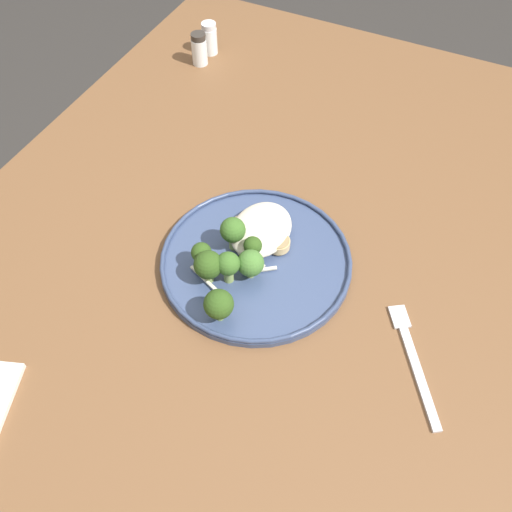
{
  "coord_description": "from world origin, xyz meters",
  "views": [
    {
      "loc": [
        0.46,
        0.22,
        1.43
      ],
      "look_at": [
        -0.01,
        -0.01,
        0.76
      ],
      "focal_mm": 39.55,
      "sensor_mm": 36.0,
      "label": 1
    }
  ],
  "objects_px": {
    "salt_shaker": "(209,38)",
    "broccoli_floret_front_edge": "(208,265)",
    "broccoli_floret_tall_stalk": "(253,247)",
    "broccoli_floret_near_rim": "(201,253)",
    "seared_scallop_tilted_round": "(283,223)",
    "broccoli_floret_center_pile": "(251,264)",
    "seared_scallop_center_golden": "(242,224)",
    "seared_scallop_front_small": "(279,243)",
    "seared_scallop_half_hidden": "(261,243)",
    "seared_scallop_on_noodles": "(257,217)",
    "pepper_shaker": "(199,49)",
    "broccoli_floret_rear_charred": "(233,231)",
    "seared_scallop_tiny_bay": "(245,247)",
    "dinner_plate": "(256,261)",
    "seared_scallop_left_edge": "(260,231)",
    "dinner_fork": "(413,359)",
    "broccoli_floret_small_sprig": "(219,304)",
    "broccoli_floret_split_head": "(228,265)"
  },
  "relations": [
    {
      "from": "broccoli_floret_tall_stalk",
      "to": "broccoli_floret_near_rim",
      "type": "bearing_deg",
      "value": -51.77
    },
    {
      "from": "dinner_plate",
      "to": "broccoli_floret_split_head",
      "type": "distance_m",
      "value": 0.07
    },
    {
      "from": "seared_scallop_center_golden",
      "to": "broccoli_floret_front_edge",
      "type": "bearing_deg",
      "value": 1.26
    },
    {
      "from": "broccoli_floret_near_rim",
      "to": "dinner_fork",
      "type": "xyz_separation_m",
      "value": [
        0.01,
        0.33,
        -0.04
      ]
    },
    {
      "from": "dinner_plate",
      "to": "broccoli_floret_center_pile",
      "type": "xyz_separation_m",
      "value": [
        0.03,
        0.01,
        0.03
      ]
    },
    {
      "from": "dinner_plate",
      "to": "dinner_fork",
      "type": "xyz_separation_m",
      "value": [
        0.05,
        0.26,
        -0.01
      ]
    },
    {
      "from": "dinner_plate",
      "to": "seared_scallop_left_edge",
      "type": "distance_m",
      "value": 0.05
    },
    {
      "from": "broccoli_floret_rear_charred",
      "to": "seared_scallop_tilted_round",
      "type": "bearing_deg",
      "value": 143.6
    },
    {
      "from": "seared_scallop_left_edge",
      "to": "seared_scallop_half_hidden",
      "type": "xyz_separation_m",
      "value": [
        0.02,
        0.01,
        -0.0
      ]
    },
    {
      "from": "seared_scallop_tiny_bay",
      "to": "seared_scallop_left_edge",
      "type": "relative_size",
      "value": 0.72
    },
    {
      "from": "seared_scallop_tilted_round",
      "to": "broccoli_floret_center_pile",
      "type": "bearing_deg",
      "value": -1.92
    },
    {
      "from": "dinner_plate",
      "to": "broccoli_floret_small_sprig",
      "type": "height_order",
      "value": "broccoli_floret_small_sprig"
    },
    {
      "from": "seared_scallop_center_golden",
      "to": "pepper_shaker",
      "type": "distance_m",
      "value": 0.48
    },
    {
      "from": "seared_scallop_half_hidden",
      "to": "seared_scallop_on_noodles",
      "type": "height_order",
      "value": "seared_scallop_on_noodles"
    },
    {
      "from": "seared_scallop_tilted_round",
      "to": "salt_shaker",
      "type": "xyz_separation_m",
      "value": [
        -0.39,
        -0.34,
        0.01
      ]
    },
    {
      "from": "seared_scallop_front_small",
      "to": "salt_shaker",
      "type": "bearing_deg",
      "value": -140.72
    },
    {
      "from": "seared_scallop_center_golden",
      "to": "salt_shaker",
      "type": "bearing_deg",
      "value": -145.85
    },
    {
      "from": "seared_scallop_center_golden",
      "to": "seared_scallop_half_hidden",
      "type": "bearing_deg",
      "value": 63.33
    },
    {
      "from": "broccoli_floret_small_sprig",
      "to": "broccoli_floret_center_pile",
      "type": "xyz_separation_m",
      "value": [
        -0.08,
        0.01,
        -0.0
      ]
    },
    {
      "from": "seared_scallop_tilted_round",
      "to": "seared_scallop_center_golden",
      "type": "bearing_deg",
      "value": -62.22
    },
    {
      "from": "broccoli_floret_center_pile",
      "to": "dinner_plate",
      "type": "bearing_deg",
      "value": -167.53
    },
    {
      "from": "seared_scallop_center_golden",
      "to": "broccoli_floret_split_head",
      "type": "distance_m",
      "value": 0.1
    },
    {
      "from": "seared_scallop_front_small",
      "to": "seared_scallop_center_golden",
      "type": "bearing_deg",
      "value": -100.04
    },
    {
      "from": "dinner_plate",
      "to": "broccoli_floret_front_edge",
      "type": "relative_size",
      "value": 4.94
    },
    {
      "from": "seared_scallop_tilted_round",
      "to": "broccoli_floret_small_sprig",
      "type": "relative_size",
      "value": 0.53
    },
    {
      "from": "broccoli_floret_tall_stalk",
      "to": "pepper_shaker",
      "type": "xyz_separation_m",
      "value": [
        -0.43,
        -0.33,
        -0.0
      ]
    },
    {
      "from": "seared_scallop_center_golden",
      "to": "broccoli_floret_front_edge",
      "type": "relative_size",
      "value": 0.53
    },
    {
      "from": "salt_shaker",
      "to": "seared_scallop_tiny_bay",
      "type": "bearing_deg",
      "value": 34.0
    },
    {
      "from": "pepper_shaker",
      "to": "broccoli_floret_center_pile",
      "type": "bearing_deg",
      "value": 36.78
    },
    {
      "from": "broccoli_floret_center_pile",
      "to": "broccoli_floret_tall_stalk",
      "type": "xyz_separation_m",
      "value": [
        -0.03,
        -0.01,
        -0.0
      ]
    },
    {
      "from": "broccoli_floret_front_edge",
      "to": "broccoli_floret_small_sprig",
      "type": "bearing_deg",
      "value": 40.79
    },
    {
      "from": "broccoli_floret_split_head",
      "to": "broccoli_floret_near_rim",
      "type": "xyz_separation_m",
      "value": [
        -0.0,
        -0.05,
        -0.0
      ]
    },
    {
      "from": "seared_scallop_on_noodles",
      "to": "pepper_shaker",
      "type": "xyz_separation_m",
      "value": [
        -0.36,
        -0.3,
        0.01
      ]
    },
    {
      "from": "seared_scallop_center_golden",
      "to": "pepper_shaker",
      "type": "xyz_separation_m",
      "value": [
        -0.38,
        -0.29,
        0.01
      ]
    },
    {
      "from": "seared_scallop_center_golden",
      "to": "broccoli_floret_front_edge",
      "type": "xyz_separation_m",
      "value": [
        0.11,
        0.0,
        0.03
      ]
    },
    {
      "from": "dinner_plate",
      "to": "broccoli_floret_near_rim",
      "type": "distance_m",
      "value": 0.09
    },
    {
      "from": "seared_scallop_tiny_bay",
      "to": "seared_scallop_center_golden",
      "type": "bearing_deg",
      "value": -147.69
    },
    {
      "from": "dinner_plate",
      "to": "broccoli_floret_rear_charred",
      "type": "bearing_deg",
      "value": -100.24
    },
    {
      "from": "broccoli_floret_center_pile",
      "to": "broccoli_floret_rear_charred",
      "type": "height_order",
      "value": "broccoli_floret_rear_charred"
    },
    {
      "from": "seared_scallop_half_hidden",
      "to": "seared_scallop_tilted_round",
      "type": "bearing_deg",
      "value": 164.08
    },
    {
      "from": "seared_scallop_on_noodles",
      "to": "pepper_shaker",
      "type": "height_order",
      "value": "pepper_shaker"
    },
    {
      "from": "seared_scallop_half_hidden",
      "to": "broccoli_floret_split_head",
      "type": "height_order",
      "value": "broccoli_floret_split_head"
    },
    {
      "from": "broccoli_floret_near_rim",
      "to": "pepper_shaker",
      "type": "distance_m",
      "value": 0.54
    },
    {
      "from": "seared_scallop_tilted_round",
      "to": "seared_scallop_on_noodles",
      "type": "height_order",
      "value": "seared_scallop_on_noodles"
    },
    {
      "from": "broccoli_floret_center_pile",
      "to": "broccoli_floret_near_rim",
      "type": "bearing_deg",
      "value": -77.46
    },
    {
      "from": "seared_scallop_left_edge",
      "to": "broccoli_floret_split_head",
      "type": "xyz_separation_m",
      "value": [
        0.1,
        -0.01,
        0.02
      ]
    },
    {
      "from": "salt_shaker",
      "to": "broccoli_floret_front_edge",
      "type": "bearing_deg",
      "value": 28.47
    },
    {
      "from": "broccoli_floret_small_sprig",
      "to": "salt_shaker",
      "type": "height_order",
      "value": "salt_shaker"
    },
    {
      "from": "seared_scallop_tiny_bay",
      "to": "broccoli_floret_split_head",
      "type": "xyz_separation_m",
      "value": [
        0.06,
        0.0,
        0.03
      ]
    },
    {
      "from": "seared_scallop_tilted_round",
      "to": "pepper_shaker",
      "type": "xyz_separation_m",
      "value": [
        -0.35,
        -0.34,
        0.01
      ]
    }
  ]
}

